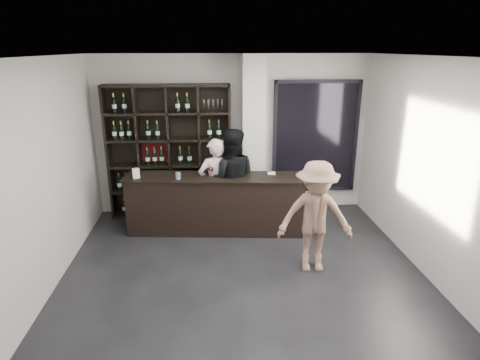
{
  "coord_description": "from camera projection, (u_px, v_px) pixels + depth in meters",
  "views": [
    {
      "loc": [
        -0.43,
        -4.54,
        3.01
      ],
      "look_at": [
        0.01,
        1.1,
        1.12
      ],
      "focal_mm": 30.0,
      "sensor_mm": 36.0,
      "label": 1
    }
  ],
  "objects": [
    {
      "name": "floor",
      "position": [
        246.0,
        288.0,
        5.27
      ],
      "size": [
        5.0,
        5.5,
        0.01
      ],
      "primitive_type": "cube",
      "color": "black",
      "rests_on": "ground"
    },
    {
      "name": "wine_shelf",
      "position": [
        170.0,
        152.0,
        7.23
      ],
      "size": [
        2.2,
        0.35,
        2.4
      ],
      "primitive_type": null,
      "color": "black",
      "rests_on": "floor"
    },
    {
      "name": "structural_column",
      "position": [
        253.0,
        138.0,
        7.18
      ],
      "size": [
        0.4,
        0.4,
        2.9
      ],
      "primitive_type": "cube",
      "color": "silver",
      "rests_on": "floor"
    },
    {
      "name": "glass_panel",
      "position": [
        315.0,
        137.0,
        7.49
      ],
      "size": [
        1.6,
        0.08,
        2.1
      ],
      "color": "black",
      "rests_on": "floor"
    },
    {
      "name": "tasting_counter",
      "position": [
        216.0,
        204.0,
        6.74
      ],
      "size": [
        2.99,
        0.63,
        0.98
      ],
      "rotation": [
        0.0,
        0.0,
        -0.1
      ],
      "color": "black",
      "rests_on": "floor"
    },
    {
      "name": "taster_pink",
      "position": [
        216.0,
        185.0,
        6.74
      ],
      "size": [
        0.67,
        0.54,
        1.6
      ],
      "primitive_type": "imported",
      "rotation": [
        0.0,
        0.0,
        3.44
      ],
      "color": "beige",
      "rests_on": "floor"
    },
    {
      "name": "taster_black",
      "position": [
        231.0,
        180.0,
        6.74
      ],
      "size": [
        0.92,
        0.75,
        1.76
      ],
      "primitive_type": "imported",
      "rotation": [
        0.0,
        0.0,
        3.03
      ],
      "color": "black",
      "rests_on": "floor"
    },
    {
      "name": "customer",
      "position": [
        315.0,
        217.0,
        5.47
      ],
      "size": [
        1.08,
        0.68,
        1.59
      ],
      "primitive_type": "imported",
      "rotation": [
        0.0,
        0.0,
        -0.09
      ],
      "color": "#916A56",
      "rests_on": "floor"
    },
    {
      "name": "wine_glass",
      "position": [
        211.0,
        170.0,
        6.53
      ],
      "size": [
        0.1,
        0.1,
        0.22
      ],
      "primitive_type": null,
      "rotation": [
        0.0,
        0.0,
        -0.11
      ],
      "color": "white",
      "rests_on": "tasting_counter"
    },
    {
      "name": "spit_cup",
      "position": [
        178.0,
        176.0,
        6.44
      ],
      "size": [
        0.11,
        0.11,
        0.11
      ],
      "primitive_type": "cylinder",
      "rotation": [
        0.0,
        0.0,
        0.38
      ],
      "color": "silver",
      "rests_on": "tasting_counter"
    },
    {
      "name": "napkin_stack",
      "position": [
        271.0,
        173.0,
        6.71
      ],
      "size": [
        0.13,
        0.13,
        0.02
      ],
      "primitive_type": "cube",
      "rotation": [
        0.0,
        0.0,
        -0.07
      ],
      "color": "white",
      "rests_on": "tasting_counter"
    },
    {
      "name": "card_stand",
      "position": [
        136.0,
        173.0,
        6.46
      ],
      "size": [
        0.12,
        0.09,
        0.16
      ],
      "primitive_type": "cube",
      "rotation": [
        0.0,
        0.0,
        0.4
      ],
      "color": "white",
      "rests_on": "tasting_counter"
    }
  ]
}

